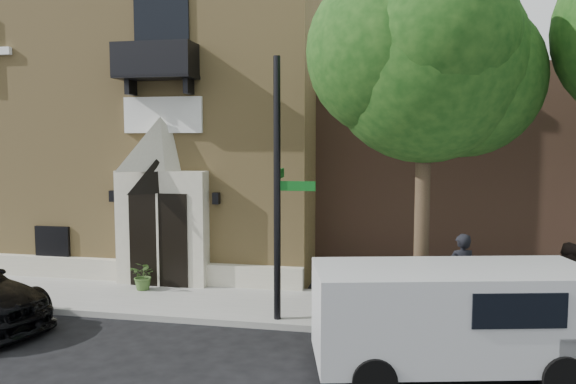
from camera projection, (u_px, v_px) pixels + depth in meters
The scene contains 11 objects.
ground at pixel (155, 322), 13.02m from camera, with size 120.00×120.00×0.00m, color black.
sidewalk at pixel (217, 303), 14.28m from camera, with size 42.00×3.00×0.15m, color gray.
church at pixel (169, 128), 20.93m from camera, with size 12.20×11.01×9.30m.
street_tree_left at pixel (427, 60), 11.62m from camera, with size 4.97×4.38×7.77m.
cargo_van at pixel (462, 316), 9.93m from camera, with size 5.16×2.99×1.98m.
street_sign at pixel (278, 189), 12.51m from camera, with size 0.94×0.94×5.89m.
fire_hydrant at pixel (371, 308), 12.35m from camera, with size 0.43×0.34×0.75m.
dumpster at pixel (478, 298), 12.08m from camera, with size 2.24×1.60×1.33m.
planter at pixel (144, 276), 15.20m from camera, with size 0.70×0.61×0.78m, color #45682D.
pedestrian_near at pixel (461, 274), 13.02m from camera, with size 0.70×0.46×1.91m, color black.
pedestrian_far at pixel (569, 284), 12.27m from camera, with size 0.90×0.70×1.84m, color black.
Camera 1 is at (5.53, -11.82, 4.23)m, focal length 35.00 mm.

